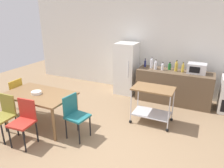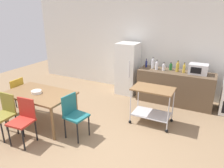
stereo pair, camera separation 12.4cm
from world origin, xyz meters
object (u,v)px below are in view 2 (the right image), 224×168
(bottle_sesame_oil, at_px, (146,64))
(bottle_hot_sauce, at_px, (184,69))
(refrigerator, at_px, (128,69))
(bottle_wine, at_px, (164,67))
(bottle_olive_oil, at_px, (171,67))
(chair_teal, at_px, (74,113))
(bottle_soy_sauce, at_px, (153,64))
(bottle_sparkling_water, at_px, (177,67))
(chair_red, at_px, (23,118))
(bottle_soda, at_px, (157,66))
(microwave, at_px, (198,69))
(kitchen_cart, at_px, (152,100))
(chair_mustard, at_px, (15,93))
(dining_table, at_px, (39,96))
(chair_olive, at_px, (4,112))
(fruit_bowl, at_px, (36,92))

(bottle_sesame_oil, distance_m, bottle_hot_sauce, 1.06)
(refrigerator, xyz_separation_m, bottle_wine, (1.11, -0.14, 0.22))
(bottle_wine, height_order, bottle_olive_oil, bottle_wine)
(refrigerator, bearing_deg, chair_teal, -90.59)
(bottle_soy_sauce, height_order, bottle_sparkling_water, bottle_soy_sauce)
(chair_red, relative_size, bottle_hot_sauce, 3.28)
(bottle_soda, bearing_deg, chair_teal, -110.35)
(bottle_sesame_oil, relative_size, microwave, 0.53)
(kitchen_cart, xyz_separation_m, bottle_sesame_oil, (-0.64, 1.45, 0.42))
(kitchen_cart, distance_m, bottle_wine, 1.39)
(kitchen_cart, bearing_deg, refrigerator, 129.85)
(chair_red, xyz_separation_m, bottle_sesame_oil, (1.34, 3.28, 0.48))
(chair_mustard, xyz_separation_m, refrigerator, (1.98, 2.48, 0.26))
(dining_table, distance_m, bottle_olive_oil, 3.47)
(chair_olive, relative_size, bottle_olive_oil, 4.25)
(chair_mustard, relative_size, fruit_bowl, 4.11)
(chair_mustard, bearing_deg, dining_table, 79.44)
(chair_mustard, height_order, refrigerator, refrigerator)
(bottle_sparkling_water, bearing_deg, refrigerator, 176.83)
(dining_table, bearing_deg, chair_mustard, 172.56)
(chair_teal, relative_size, refrigerator, 0.57)
(bottle_wine, relative_size, microwave, 0.49)
(bottle_soy_sauce, height_order, fruit_bowl, bottle_soy_sauce)
(chair_teal, distance_m, chair_red, 0.95)
(chair_teal, xyz_separation_m, bottle_olive_oil, (1.30, 2.68, 0.47))
(refrigerator, distance_m, bottle_wine, 1.14)
(dining_table, xyz_separation_m, chair_red, (0.24, -0.68, -0.15))
(bottle_sesame_oil, height_order, bottle_olive_oil, bottle_sesame_oil)
(bottle_hot_sauce, bearing_deg, bottle_soy_sauce, 176.54)
(dining_table, relative_size, bottle_olive_oil, 7.17)
(chair_red, height_order, bottle_sparkling_water, bottle_sparkling_water)
(chair_teal, distance_m, kitchen_cart, 1.75)
(microwave, relative_size, fruit_bowl, 2.12)
(chair_red, height_order, bottle_hot_sauce, bottle_hot_sauce)
(chair_teal, bearing_deg, fruit_bowl, 94.97)
(kitchen_cart, xyz_separation_m, bottle_hot_sauce, (0.42, 1.35, 0.44))
(bottle_soy_sauce, relative_size, bottle_soda, 1.17)
(chair_teal, bearing_deg, refrigerator, 6.34)
(refrigerator, relative_size, bottle_olive_oil, 7.40)
(bottle_olive_oil, bearing_deg, bottle_soy_sauce, -174.75)
(chair_teal, relative_size, bottle_sparkling_water, 2.97)
(kitchen_cart, bearing_deg, bottle_olive_oil, 87.66)
(kitchen_cart, distance_m, microwave, 1.66)
(dining_table, relative_size, chair_teal, 1.69)
(kitchen_cart, height_order, bottle_wine, bottle_wine)
(dining_table, distance_m, bottle_wine, 3.27)
(refrigerator, distance_m, bottle_soda, 0.96)
(dining_table, height_order, chair_olive, chair_olive)
(dining_table, height_order, kitchen_cart, kitchen_cart)
(bottle_soda, bearing_deg, refrigerator, 171.61)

